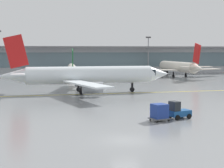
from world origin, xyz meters
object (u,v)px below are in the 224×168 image
Objects in this scene: taxiing_regional_jet at (88,76)px; baggage_tug at (178,111)px; apron_light_mast_2 at (148,53)px; cargo_dolly_lead at (159,112)px; gate_airplane_2 at (72,69)px; gate_airplane_3 at (178,67)px.

taxiing_regional_jet reaches higher than baggage_tug.
apron_light_mast_2 reaches higher than taxiing_regional_jet.
baggage_tug is at bearing -0.00° from cargo_dolly_lead.
baggage_tug is (9.52, -63.27, -1.70)m from gate_airplane_2.
cargo_dolly_lead is at bearing 153.57° from gate_airplane_3.
taxiing_regional_jet is at bearing 83.49° from cargo_dolly_lead.
gate_airplane_3 is at bearing -70.52° from apron_light_mast_2.
gate_airplane_2 is at bearing 80.42° from baggage_tug.
taxiing_regional_jet reaches higher than cargo_dolly_lead.
taxiing_regional_jet is at bearing -176.41° from gate_airplane_2.
apron_light_mast_2 is (25.91, 51.67, 3.87)m from taxiing_regional_jet.
gate_airplane_3 is 48.07m from taxiing_regional_jet.
apron_light_mast_2 is (27.24, 15.09, 4.57)m from gate_airplane_2.
taxiing_regional_jet is at bearing 88.92° from baggage_tug.
gate_airplane_2 is 32.61m from gate_airplane_3.
gate_airplane_3 is at bearing 50.06° from cargo_dolly_lead.
cargo_dolly_lead is (-2.53, -0.83, 0.16)m from baggage_tug.
baggage_tug is at bearing -76.25° from taxiing_regional_jet.
gate_airplane_3 is 0.93× the size of taxiing_regional_jet.
baggage_tug is at bearing -102.74° from apron_light_mast_2.
baggage_tug is 1.17× the size of cargo_dolly_lead.
gate_airplane_3 is at bearing 46.11° from taxiing_regional_jet.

